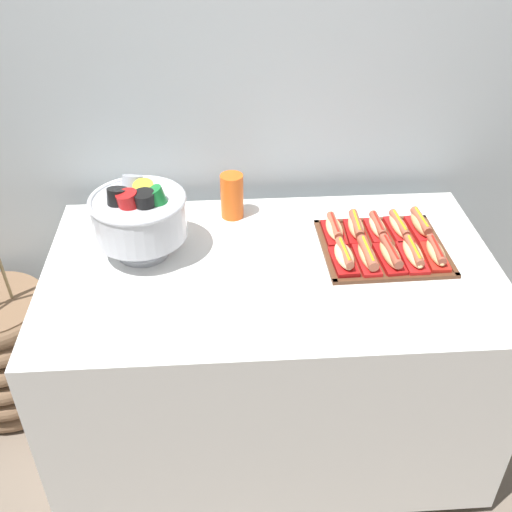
{
  "coord_description": "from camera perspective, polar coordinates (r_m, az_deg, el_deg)",
  "views": [
    {
      "loc": [
        -0.15,
        -1.57,
        1.95
      ],
      "look_at": [
        -0.05,
        0.0,
        0.83
      ],
      "focal_mm": 42.62,
      "sensor_mm": 36.0,
      "label": 1
    }
  ],
  "objects": [
    {
      "name": "punch_bowl",
      "position": [
        1.97,
        -10.91,
        3.82
      ],
      "size": [
        0.31,
        0.31,
        0.26
      ],
      "color": "silver",
      "rests_on": "buffet_table"
    },
    {
      "name": "hot_dog_5",
      "position": [
        2.08,
        7.35,
        2.49
      ],
      "size": [
        0.07,
        0.16,
        0.06
      ],
      "color": "#B21414",
      "rests_on": "serving_tray"
    },
    {
      "name": "ground_plane",
      "position": [
        2.51,
        1.2,
        -15.64
      ],
      "size": [
        10.0,
        10.0,
        0.0
      ],
      "primitive_type": "plane",
      "color": "#7A6B5B"
    },
    {
      "name": "hot_dog_6",
      "position": [
        2.1,
        9.36,
        2.63
      ],
      "size": [
        0.07,
        0.16,
        0.06
      ],
      "color": "#B21414",
      "rests_on": "serving_tray"
    },
    {
      "name": "hot_dog_9",
      "position": [
        2.16,
        15.17,
        2.85
      ],
      "size": [
        0.07,
        0.16,
        0.06
      ],
      "color": "red",
      "rests_on": "serving_tray"
    },
    {
      "name": "back_wall",
      "position": [
        2.25,
        0.34,
        18.56
      ],
      "size": [
        6.0,
        0.1,
        2.6
      ],
      "primitive_type": "cube",
      "color": "#B2BCC1",
      "rests_on": "ground_plane"
    },
    {
      "name": "hot_dog_4",
      "position": [
        2.04,
        16.52,
        0.27
      ],
      "size": [
        0.07,
        0.16,
        0.06
      ],
      "color": "red",
      "rests_on": "serving_tray"
    },
    {
      "name": "buffet_table",
      "position": [
        2.2,
        1.33,
        -8.79
      ],
      "size": [
        1.46,
        0.86,
        0.79
      ],
      "color": "white",
      "rests_on": "ground_plane"
    },
    {
      "name": "hot_dog_1",
      "position": [
        1.97,
        10.39,
        -0.01
      ],
      "size": [
        0.07,
        0.17,
        0.06
      ],
      "color": "red",
      "rests_on": "serving_tray"
    },
    {
      "name": "hot_dog_0",
      "position": [
        1.95,
        8.27,
        -0.09
      ],
      "size": [
        0.08,
        0.16,
        0.06
      ],
      "color": "#B21414",
      "rests_on": "serving_tray"
    },
    {
      "name": "hot_dog_8",
      "position": [
        2.14,
        13.26,
        2.69
      ],
      "size": [
        0.07,
        0.17,
        0.06
      ],
      "color": "red",
      "rests_on": "serving_tray"
    },
    {
      "name": "hot_dog_3",
      "position": [
        2.01,
        14.53,
        0.16
      ],
      "size": [
        0.07,
        0.17,
        0.06
      ],
      "color": "red",
      "rests_on": "serving_tray"
    },
    {
      "name": "floor_vase",
      "position": [
        2.66,
        -22.39,
        -8.15
      ],
      "size": [
        0.52,
        0.52,
        1.08
      ],
      "color": "brown",
      "rests_on": "ground_plane"
    },
    {
      "name": "cup_stack",
      "position": [
        2.17,
        -2.27,
        5.65
      ],
      "size": [
        0.08,
        0.08,
        0.16
      ],
      "color": "#EA5B19",
      "rests_on": "buffet_table"
    },
    {
      "name": "serving_tray",
      "position": [
        2.07,
        11.79,
        0.73
      ],
      "size": [
        0.41,
        0.37,
        0.01
      ],
      "color": "#56331E",
      "rests_on": "buffet_table"
    },
    {
      "name": "hot_dog_7",
      "position": [
        2.12,
        11.33,
        2.63
      ],
      "size": [
        0.06,
        0.15,
        0.06
      ],
      "color": "red",
      "rests_on": "serving_tray"
    },
    {
      "name": "hot_dog_2",
      "position": [
        1.99,
        12.49,
        0.11
      ],
      "size": [
        0.08,
        0.17,
        0.06
      ],
      "color": "#B21414",
      "rests_on": "serving_tray"
    }
  ]
}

